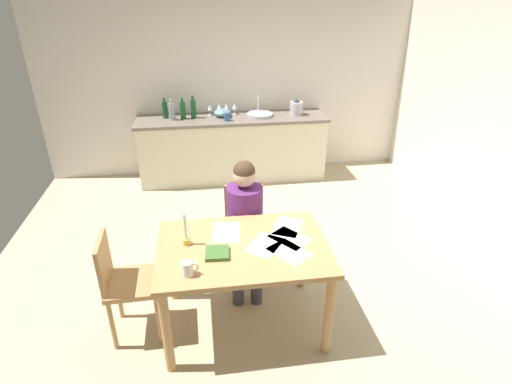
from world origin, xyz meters
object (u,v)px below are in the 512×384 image
object	(u,v)px
chair_side_empty	(125,281)
teacup_on_counter	(227,117)
candlestick	(186,236)
wine_glass_by_kettle	(226,107)
person_seated	(245,218)
bottle_wine_red	(183,110)
bottle_sauce	(193,108)
wine_glass_near_sink	(235,106)
book_magazine	(217,253)
bottle_oil	(165,109)
bottle_vinegar	(172,111)
mixing_bowl	(222,113)
dining_table	(243,258)
sink_unit	(260,114)
stovetop_kettle	(296,108)
wine_glass_back_left	(219,107)
wine_glass_back_right	(210,107)
coffee_mug	(188,269)
chair_at_table	(245,228)

from	to	relation	value
chair_side_empty	teacup_on_counter	world-z (taller)	teacup_on_counter
candlestick	wine_glass_by_kettle	xyz separation A→B (m)	(0.54, 2.98, 0.17)
person_seated	bottle_wine_red	distance (m)	2.47
bottle_sauce	wine_glass_near_sink	world-z (taller)	bottle_sauce
book_magazine	bottle_oil	distance (m)	3.15
bottle_sauce	wine_glass_near_sink	xyz separation A→B (m)	(0.57, 0.11, -0.02)
bottle_vinegar	mixing_bowl	size ratio (longest dim) A/B	1.22
wine_glass_near_sink	teacup_on_counter	size ratio (longest dim) A/B	1.32
dining_table	sink_unit	distance (m)	2.98
bottle_vinegar	stovetop_kettle	xyz separation A→B (m)	(1.71, 0.01, -0.02)
bottle_sauce	wine_glass_back_left	size ratio (longest dim) A/B	2.01
bottle_vinegar	wine_glass_back_left	world-z (taller)	bottle_vinegar
book_magazine	mixing_bowl	distance (m)	3.07
book_magazine	wine_glass_back_right	size ratio (longest dim) A/B	1.14
sink_unit	bottle_wine_red	bearing A→B (deg)	179.19
candlestick	bottle_sauce	world-z (taller)	bottle_sauce
chair_side_empty	wine_glass_by_kettle	distance (m)	3.23
bottle_vinegar	bottle_sauce	bearing A→B (deg)	10.56
coffee_mug	mixing_bowl	size ratio (longest dim) A/B	0.51
bottle_sauce	wine_glass_back_left	distance (m)	0.37
dining_table	person_seated	xyz separation A→B (m)	(0.08, 0.54, 0.03)
book_magazine	bottle_wine_red	distance (m)	3.04
mixing_bowl	teacup_on_counter	world-z (taller)	teacup_on_counter
bottle_vinegar	chair_side_empty	bearing A→B (deg)	-95.58
stovetop_kettle	wine_glass_back_left	bearing A→B (deg)	171.99
sink_unit	stovetop_kettle	distance (m)	0.52
dining_table	book_magazine	distance (m)	0.25
bottle_oil	bottle_sauce	distance (m)	0.39
sink_unit	bottle_oil	distance (m)	1.30
wine_glass_near_sink	wine_glass_back_left	size ratio (longest dim) A/B	1.00
wine_glass_back_right	candlestick	bearing A→B (deg)	-95.86
stovetop_kettle	wine_glass_back_left	xyz separation A→B (m)	(-1.07, 0.15, 0.01)
candlestick	bottle_sauce	size ratio (longest dim) A/B	0.86
bottle_wine_red	wine_glass_by_kettle	size ratio (longest dim) A/B	1.86
bottle_vinegar	bottle_wine_red	distance (m)	0.15
person_seated	book_magazine	size ratio (longest dim) A/B	6.78
mixing_bowl	dining_table	bearing A→B (deg)	-91.02
bottle_wine_red	wine_glass_back_right	world-z (taller)	bottle_wine_red
bottle_oil	bottle_vinegar	world-z (taller)	bottle_vinegar
wine_glass_by_kettle	teacup_on_counter	distance (m)	0.31
stovetop_kettle	wine_glass_near_sink	bearing A→B (deg)	170.00
dining_table	candlestick	bearing A→B (deg)	169.31
book_magazine	bottle_oil	size ratio (longest dim) A/B	0.64
candlestick	stovetop_kettle	world-z (taller)	stovetop_kettle
mixing_bowl	bottle_oil	bearing A→B (deg)	177.09
chair_at_table	bottle_vinegar	distance (m)	2.38
candlestick	chair_side_empty	bearing A→B (deg)	-175.16
bottle_vinegar	mixing_bowl	bearing A→B (deg)	5.89
book_magazine	stovetop_kettle	bearing A→B (deg)	70.36
chair_at_table	teacup_on_counter	xyz separation A→B (m)	(0.01, 2.07, 0.46)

